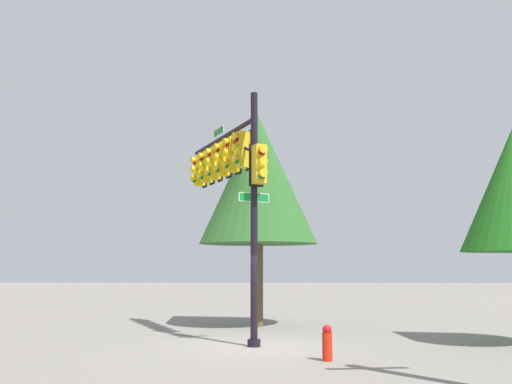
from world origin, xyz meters
TOP-DOWN VIEW (x-y plane):
  - ground_plane at (0.00, 0.00)m, footprint 120.00×120.00m
  - signal_pole_assembly at (1.83, 0.88)m, footprint 5.61×2.89m
  - fire_hydrant at (-2.32, -1.77)m, footprint 0.33×0.24m
  - tree_near at (5.25, -0.05)m, footprint 4.46×4.46m

SIDE VIEW (x-z plane):
  - ground_plane at x=0.00m, z-range 0.00..0.00m
  - fire_hydrant at x=-2.32m, z-range 0.00..0.83m
  - signal_pole_assembly at x=1.83m, z-range 1.66..8.90m
  - tree_near at x=5.25m, z-range 1.50..9.50m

